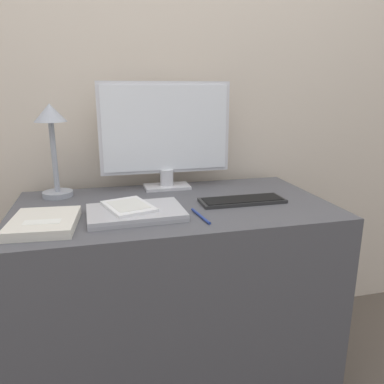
# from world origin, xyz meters

# --- Properties ---
(wall_back) EXTENTS (3.60, 0.05, 2.40)m
(wall_back) POSITION_xyz_m (0.00, 0.58, 1.20)
(wall_back) COLOR beige
(wall_back) RESTS_ON ground_plane
(desk) EXTENTS (1.12, 0.61, 0.75)m
(desk) POSITION_xyz_m (0.00, 0.19, 0.38)
(desk) COLOR #4C4C51
(desk) RESTS_ON ground_plane
(monitor) EXTENTS (0.53, 0.11, 0.43)m
(monitor) POSITION_xyz_m (0.02, 0.42, 0.98)
(monitor) COLOR silver
(monitor) RESTS_ON desk
(keyboard) EXTENTS (0.31, 0.11, 0.01)m
(keyboard) POSITION_xyz_m (0.25, 0.15, 0.76)
(keyboard) COLOR #282828
(keyboard) RESTS_ON desk
(laptop) EXTENTS (0.31, 0.22, 0.02)m
(laptop) POSITION_xyz_m (-0.15, 0.09, 0.76)
(laptop) COLOR #A3A3A8
(laptop) RESTS_ON desk
(ereader) EXTENTS (0.18, 0.21, 0.01)m
(ereader) POSITION_xyz_m (-0.17, 0.11, 0.78)
(ereader) COLOR white
(ereader) RESTS_ON laptop
(desk_lamp) EXTENTS (0.12, 0.12, 0.35)m
(desk_lamp) POSITION_xyz_m (-0.41, 0.40, 0.99)
(desk_lamp) COLOR #999EA8
(desk_lamp) RESTS_ON desk
(notebook) EXTENTS (0.21, 0.24, 0.03)m
(notebook) POSITION_xyz_m (-0.42, 0.05, 0.76)
(notebook) COLOR silver
(notebook) RESTS_ON desk
(pen) EXTENTS (0.03, 0.15, 0.01)m
(pen) POSITION_xyz_m (0.06, 0.02, 0.76)
(pen) COLOR navy
(pen) RESTS_ON desk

